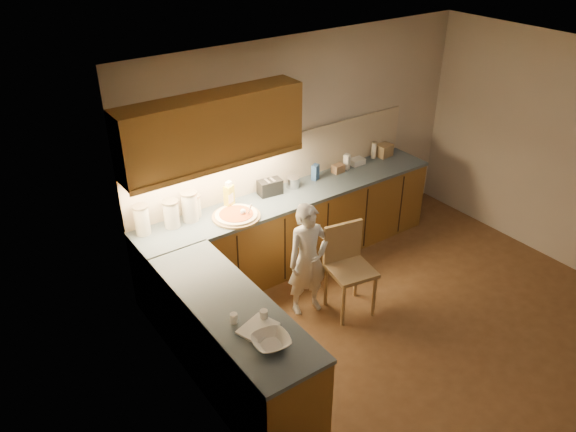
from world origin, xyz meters
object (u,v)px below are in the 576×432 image
object	(u,v)px
oil_jug	(229,196)
toaster	(270,187)
child	(308,260)
wooden_chair	(348,263)
pizza_on_board	(237,215)

from	to	relation	value
oil_jug	toaster	world-z (taller)	oil_jug
child	wooden_chair	world-z (taller)	child
pizza_on_board	toaster	distance (m)	0.63
child	toaster	world-z (taller)	child
oil_jug	wooden_chair	bearing A→B (deg)	-57.99
oil_jug	toaster	xyz separation A→B (m)	(0.53, 0.01, -0.06)
pizza_on_board	oil_jug	bearing A→B (deg)	78.28
wooden_chair	toaster	world-z (taller)	toaster
child	oil_jug	bearing A→B (deg)	119.60
oil_jug	toaster	bearing A→B (deg)	1.60
child	toaster	bearing A→B (deg)	88.52
pizza_on_board	wooden_chair	xyz separation A→B (m)	(0.76, -0.92, -0.38)
pizza_on_board	toaster	xyz separation A→B (m)	(0.58, 0.24, 0.06)
pizza_on_board	oil_jug	distance (m)	0.26
wooden_chair	toaster	size ratio (longest dim) A/B	3.44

